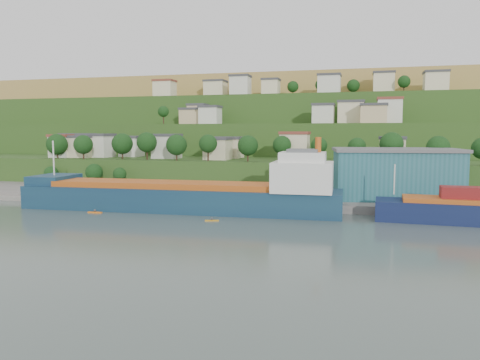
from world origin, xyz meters
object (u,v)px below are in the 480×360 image
(cargo_ship_near, at_px, (188,198))
(warehouse, at_px, (395,173))
(kayak_orange, at_px, (95,212))
(caravan, at_px, (51,187))

(cargo_ship_near, height_order, warehouse, cargo_ship_near)
(cargo_ship_near, bearing_deg, warehouse, 21.07)
(warehouse, distance_m, kayak_orange, 75.19)
(kayak_orange, bearing_deg, cargo_ship_near, 19.64)
(cargo_ship_near, bearing_deg, caravan, 161.76)
(cargo_ship_near, distance_m, kayak_orange, 22.05)
(caravan, bearing_deg, warehouse, 27.59)
(cargo_ship_near, relative_size, kayak_orange, 22.10)
(warehouse, relative_size, caravan, 4.84)
(cargo_ship_near, height_order, kayak_orange, cargo_ship_near)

